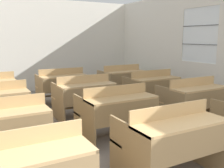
# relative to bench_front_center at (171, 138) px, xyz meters

# --- Properties ---
(wall_back) EXTENTS (5.91, 0.06, 2.73)m
(wall_back) POSITION_rel_bench_front_center_xyz_m (0.03, 5.86, 0.90)
(wall_back) COLOR white
(wall_back) RESTS_ON ground_plane
(wall_right_with_window) EXTENTS (0.06, 7.41, 2.73)m
(wall_right_with_window) POSITION_rel_bench_front_center_xyz_m (2.95, 2.11, 0.88)
(wall_right_with_window) COLOR white
(wall_right_with_window) RESTS_ON ground_plane
(bench_front_center) EXTENTS (1.11, 0.80, 0.86)m
(bench_front_center) POSITION_rel_bench_front_center_xyz_m (0.00, 0.00, 0.00)
(bench_front_center) COLOR olive
(bench_front_center) RESTS_ON ground_plane
(bench_second_left) EXTENTS (1.11, 0.80, 0.86)m
(bench_second_left) POSITION_rel_bench_front_center_xyz_m (-1.64, 1.31, 0.00)
(bench_second_left) COLOR #95764C
(bench_second_left) RESTS_ON ground_plane
(bench_second_center) EXTENTS (1.11, 0.80, 0.86)m
(bench_second_center) POSITION_rel_bench_front_center_xyz_m (0.03, 1.31, 0.00)
(bench_second_center) COLOR olive
(bench_second_center) RESTS_ON ground_plane
(bench_second_right) EXTENTS (1.11, 0.80, 0.86)m
(bench_second_right) POSITION_rel_bench_front_center_xyz_m (1.69, 1.31, 0.00)
(bench_second_right) COLOR #97784E
(bench_second_right) RESTS_ON ground_plane
(bench_third_center) EXTENTS (1.11, 0.80, 0.86)m
(bench_third_center) POSITION_rel_bench_front_center_xyz_m (0.03, 2.61, 0.00)
(bench_third_center) COLOR #9A7B51
(bench_third_center) RESTS_ON ground_plane
(bench_third_right) EXTENTS (1.11, 0.80, 0.86)m
(bench_third_right) POSITION_rel_bench_front_center_xyz_m (1.71, 2.60, 0.00)
(bench_third_right) COLOR olive
(bench_third_right) RESTS_ON ground_plane
(bench_back_center) EXTENTS (1.11, 0.80, 0.86)m
(bench_back_center) POSITION_rel_bench_front_center_xyz_m (0.00, 3.94, 0.00)
(bench_back_center) COLOR #93754B
(bench_back_center) RESTS_ON ground_plane
(bench_back_right) EXTENTS (1.11, 0.80, 0.86)m
(bench_back_right) POSITION_rel_bench_front_center_xyz_m (1.70, 3.92, 0.00)
(bench_back_right) COLOR #98794F
(bench_back_right) RESTS_ON ground_plane
(wastepaper_bin) EXTENTS (0.27, 0.27, 0.35)m
(wastepaper_bin) POSITION_rel_bench_front_center_xyz_m (2.64, 4.52, -0.29)
(wastepaper_bin) COLOR #1E6B33
(wastepaper_bin) RESTS_ON ground_plane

